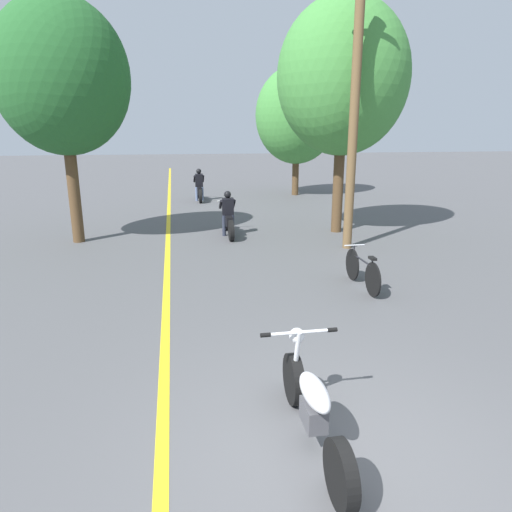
{
  "coord_description": "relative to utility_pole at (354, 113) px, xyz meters",
  "views": [
    {
      "loc": [
        -1.46,
        -3.47,
        3.09
      ],
      "look_at": [
        -0.06,
        4.33,
        0.9
      ],
      "focal_mm": 32.0,
      "sensor_mm": 36.0,
      "label": 1
    }
  ],
  "objects": [
    {
      "name": "roadside_tree_right_far",
      "position": [
        1.34,
        10.51,
        0.25
      ],
      "size": [
        3.94,
        3.54,
        6.04
      ],
      "color": "#513A23",
      "rests_on": "ground"
    },
    {
      "name": "motorcycle_rider_far",
      "position": [
        -3.43,
        9.42,
        -2.98
      ],
      "size": [
        0.5,
        2.09,
        1.43
      ],
      "color": "black",
      "rests_on": "ground"
    },
    {
      "name": "roadside_tree_left",
      "position": [
        -7.32,
        2.03,
        0.9
      ],
      "size": [
        3.51,
        3.16,
        6.46
      ],
      "color": "#513A23",
      "rests_on": "ground"
    },
    {
      "name": "utility_pole",
      "position": [
        0.0,
        0.0,
        0.0
      ],
      "size": [
        1.1,
        0.24,
        6.86
      ],
      "color": "brown",
      "rests_on": "ground"
    },
    {
      "name": "roadside_tree_right_near",
      "position": [
        0.42,
        2.03,
        1.04
      ],
      "size": [
        3.87,
        3.48,
        6.8
      ],
      "color": "#513A23",
      "rests_on": "ground"
    },
    {
      "name": "motorcycle_rider_lead",
      "position": [
        -3.0,
        2.1,
        -3.01
      ],
      "size": [
        0.5,
        2.11,
        1.35
      ],
      "color": "black",
      "rests_on": "ground"
    },
    {
      "name": "motorcycle_foreground",
      "position": [
        -3.3,
        -7.57,
        -3.11
      ],
      "size": [
        0.86,
        2.15,
        0.99
      ],
      "color": "black",
      "rests_on": "ground"
    },
    {
      "name": "ground_plane",
      "position": [
        -3.11,
        -7.94,
        -3.52
      ],
      "size": [
        120.0,
        120.0,
        0.0
      ],
      "primitive_type": "plane",
      "color": "#515154"
    },
    {
      "name": "bicycle_parked",
      "position": [
        -0.9,
        -3.15,
        -3.16
      ],
      "size": [
        0.44,
        1.71,
        0.78
      ],
      "color": "black",
      "rests_on": "ground"
    },
    {
      "name": "lane_stripe_center",
      "position": [
        -4.81,
        4.39,
        -3.52
      ],
      "size": [
        0.14,
        48.0,
        0.01
      ],
      "primitive_type": "cube",
      "color": "yellow",
      "rests_on": "ground"
    }
  ]
}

